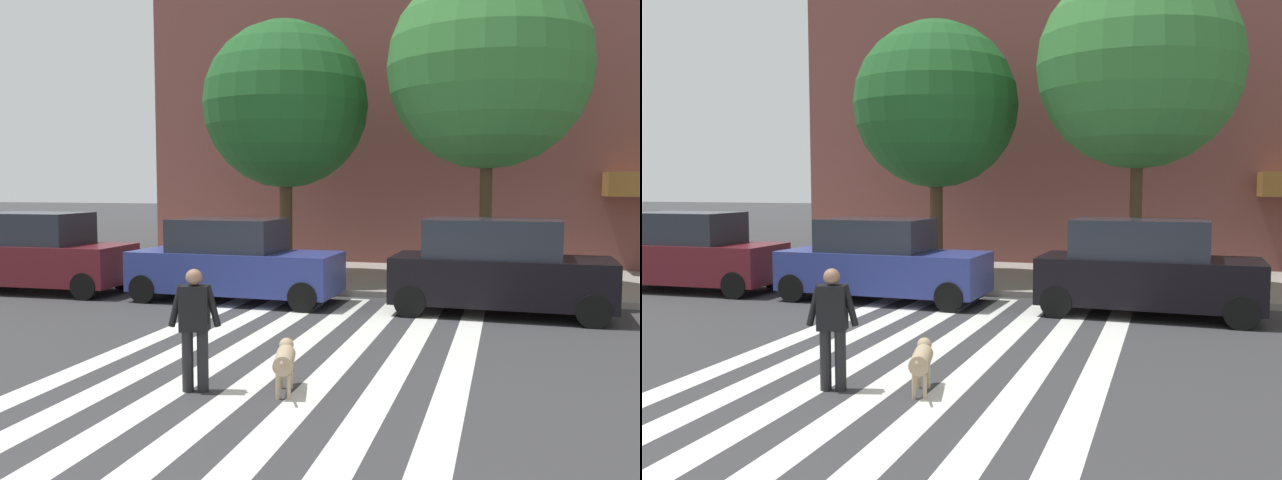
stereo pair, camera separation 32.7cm
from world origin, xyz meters
TOP-DOWN VIEW (x-y plane):
  - ground_plane at (0.00, 7.22)m, footprint 160.00×160.00m
  - sidewalk_far at (0.00, 17.44)m, footprint 80.00×6.00m
  - crosswalk_stripes at (0.96, 7.22)m, footprint 5.85×13.84m
  - parked_car_near_curb at (-7.18, 13.05)m, footprint 4.54×2.10m
  - parked_car_behind_first at (-1.87, 13.05)m, footprint 4.92×2.01m
  - parked_car_third_in_line at (4.14, 13.05)m, footprint 4.54×2.06m
  - street_tree_nearest at (-1.67, 16.34)m, footprint 4.56×4.56m
  - street_tree_middle at (3.77, 15.81)m, footprint 5.00×5.00m
  - pedestrian_dog_walker at (0.38, 6.45)m, footprint 0.70×0.33m
  - dog_on_leash at (1.53, 6.73)m, footprint 0.44×1.06m

SIDE VIEW (x-z plane):
  - ground_plane at x=0.00m, z-range 0.00..0.00m
  - crosswalk_stripes at x=0.96m, z-range 0.00..0.01m
  - sidewalk_far at x=0.00m, z-range 0.00..0.15m
  - dog_on_leash at x=1.53m, z-range 0.12..0.77m
  - parked_car_behind_first at x=-1.87m, z-range -0.05..1.89m
  - pedestrian_dog_walker at x=0.38m, z-range 0.11..1.75m
  - parked_car_near_curb at x=-7.18m, z-range -0.04..1.99m
  - parked_car_third_in_line at x=4.14m, z-range -0.02..2.00m
  - street_tree_nearest at x=-1.67m, z-range 1.39..8.44m
  - street_tree_middle at x=3.77m, z-range 1.63..9.59m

